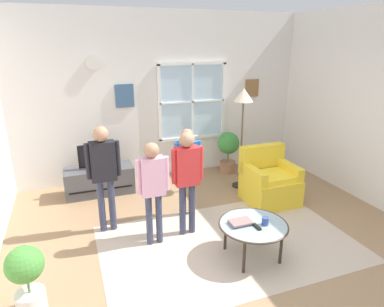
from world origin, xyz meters
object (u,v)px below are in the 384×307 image
potted_plant_by_window (228,148)px  cup (265,221)px  person_black_shirt (104,167)px  potted_plant_corner (27,276)px  coffee_table (253,226)px  person_pink_shirt (153,182)px  armchair (269,182)px  remote_near_books (257,227)px  floor_lamp (243,105)px  person_red_shirt (187,172)px  book_stack (241,223)px  person_blue_shirt (187,162)px  television (97,156)px  tv_stand (100,180)px

potted_plant_by_window → cup: bearing=-107.3°
person_black_shirt → potted_plant_corner: (-0.87, -1.27, -0.50)m
coffee_table → person_pink_shirt: 1.30m
armchair → remote_near_books: armchair is taller
person_pink_shirt → floor_lamp: (1.86, 1.22, 0.61)m
cup → person_pink_shirt: (-1.14, 0.74, 0.36)m
armchair → person_red_shirt: 1.71m
armchair → floor_lamp: floor_lamp is taller
potted_plant_by_window → person_red_shirt: bearing=-129.1°
armchair → cup: 1.56m
book_stack → potted_plant_by_window: size_ratio=0.34×
person_blue_shirt → book_stack: bearing=-79.0°
book_stack → cup: 0.28m
person_red_shirt → floor_lamp: size_ratio=0.81×
television → potted_plant_corner: 2.69m
remote_near_books → person_red_shirt: 1.10m
person_red_shirt → armchair: bearing=16.6°
person_pink_shirt → cup: bearing=-33.1°
tv_stand → coffee_table: bearing=-58.5°
tv_stand → armchair: 2.81m
television → potted_plant_corner: bearing=-109.5°
tv_stand → person_black_shirt: size_ratio=0.77×
cup → person_black_shirt: 2.13m
cup → remote_near_books: size_ratio=0.68×
television → remote_near_books: television is taller
potted_plant_by_window → potted_plant_corner: bearing=-141.5°
cup → floor_lamp: 2.31m
television → book_stack: size_ratio=2.20×
book_stack → person_red_shirt: person_red_shirt is taller
remote_near_books → person_black_shirt: (-1.53, 1.30, 0.47)m
person_red_shirt → person_blue_shirt: person_red_shirt is taller
person_pink_shirt → person_blue_shirt: bearing=41.7°
remote_near_books → person_black_shirt: person_black_shirt is taller
floor_lamp → coffee_table: bearing=-113.9°
coffee_table → person_red_shirt: (-0.55, 0.76, 0.47)m
armchair → person_blue_shirt: 1.46m
armchair → person_black_shirt: person_black_shirt is taller
television → person_blue_shirt: size_ratio=0.46×
tv_stand → floor_lamp: (2.36, -0.57, 1.22)m
armchair → person_red_shirt: bearing=-163.4°
book_stack → person_black_shirt: (-1.40, 1.16, 0.46)m
tv_stand → potted_plant_corner: potted_plant_corner is taller
person_red_shirt → person_blue_shirt: 0.53m
potted_plant_by_window → floor_lamp: size_ratio=0.46×
armchair → person_black_shirt: bearing=-179.7°
armchair → book_stack: armchair is taller
person_black_shirt → person_pink_shirt: 0.74m
book_stack → person_blue_shirt: (-0.23, 1.21, 0.37)m
tv_stand → potted_plant_by_window: 2.48m
remote_near_books → floor_lamp: bearing=67.0°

